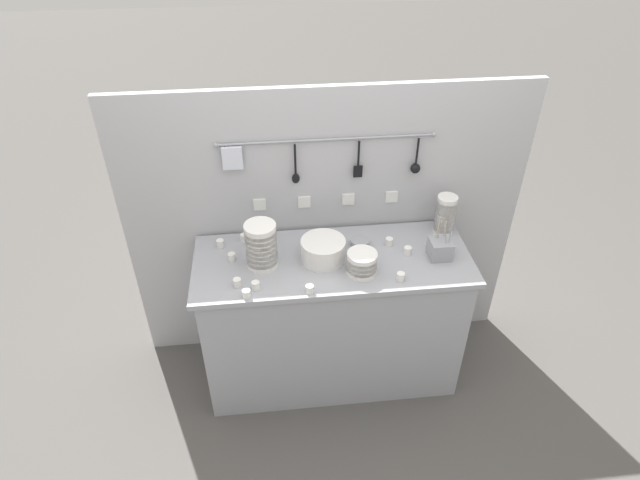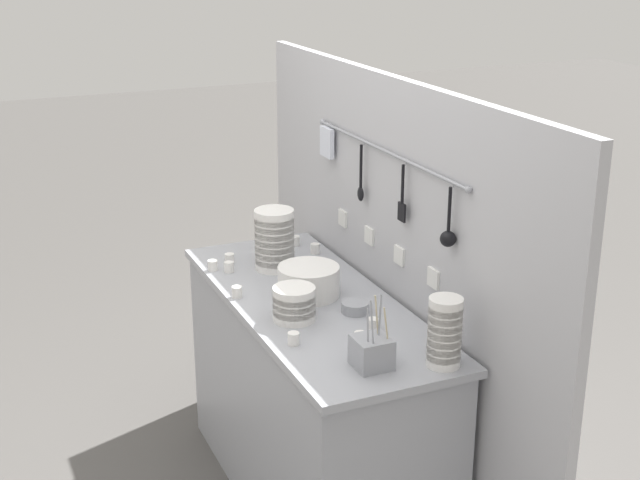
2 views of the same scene
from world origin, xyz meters
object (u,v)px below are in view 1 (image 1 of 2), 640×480
(cup_edge_near, at_px, (220,243))
(cup_edge_far, at_px, (244,238))
(bowl_stack_wide_centre, at_px, (445,215))
(cup_front_left, at_px, (246,294))
(cup_by_caddy, at_px, (256,285))
(plate_stack, at_px, (323,250))
(cup_centre, at_px, (310,289))
(cup_front_right, at_px, (237,283))
(cup_back_right, at_px, (408,250))
(cup_mid_row, at_px, (389,242))
(bowl_stack_tall_left, at_px, (261,245))
(cup_back_left, at_px, (232,257))
(cup_beside_plates, at_px, (401,277))
(cutlery_caddy, at_px, (440,248))
(steel_mixing_bowl, at_px, (360,243))
(bowl_stack_short_front, at_px, (362,263))

(cup_edge_near, xyz_separation_m, cup_edge_far, (0.13, 0.04, 0.00))
(bowl_stack_wide_centre, height_order, cup_edge_near, bowl_stack_wide_centre)
(cup_front_left, distance_m, cup_by_caddy, 0.07)
(plate_stack, relative_size, cup_centre, 5.47)
(cup_front_right, bearing_deg, cup_back_right, 10.25)
(cup_mid_row, bearing_deg, cup_centre, -144.11)
(cup_centre, bearing_deg, bowl_stack_tall_left, 132.92)
(plate_stack, height_order, cup_centre, plate_stack)
(plate_stack, relative_size, cup_front_left, 5.47)
(bowl_stack_wide_centre, distance_m, bowl_stack_tall_left, 1.07)
(bowl_stack_tall_left, distance_m, cup_back_left, 0.21)
(cup_back_left, relative_size, cup_front_right, 1.00)
(bowl_stack_tall_left, xyz_separation_m, cup_beside_plates, (0.71, -0.20, -0.11))
(cup_front_left, bearing_deg, cutlery_caddy, 11.66)
(bowl_stack_tall_left, distance_m, cup_front_left, 0.28)
(plate_stack, xyz_separation_m, cup_mid_row, (0.38, 0.09, -0.04))
(bowl_stack_wide_centre, relative_size, cup_edge_far, 5.42)
(cup_beside_plates, bearing_deg, bowl_stack_tall_left, 163.91)
(cup_back_left, xyz_separation_m, cup_mid_row, (0.88, 0.04, 0.00))
(bowl_stack_tall_left, bearing_deg, bowl_stack_wide_centre, 10.26)
(cutlery_caddy, xyz_separation_m, cup_by_caddy, (-1.00, -0.16, -0.03))
(steel_mixing_bowl, height_order, cup_back_right, cup_back_right)
(cup_centre, height_order, cup_by_caddy, same)
(cup_centre, distance_m, cup_back_right, 0.62)
(cutlery_caddy, relative_size, cup_beside_plates, 5.77)
(cup_back_left, height_order, cup_beside_plates, same)
(bowl_stack_wide_centre, relative_size, cup_back_right, 5.42)
(bowl_stack_short_front, relative_size, cup_by_caddy, 3.56)
(cup_centre, bearing_deg, steel_mixing_bowl, 48.69)
(cup_by_caddy, bearing_deg, bowl_stack_tall_left, 78.43)
(bowl_stack_short_front, distance_m, bowl_stack_wide_centre, 0.62)
(cup_beside_plates, relative_size, cup_mid_row, 1.00)
(cup_edge_near, bearing_deg, plate_stack, -17.23)
(bowl_stack_tall_left, relative_size, cup_centre, 5.87)
(bowl_stack_short_front, xyz_separation_m, cup_by_caddy, (-0.56, -0.07, -0.04))
(bowl_stack_short_front, height_order, cup_mid_row, bowl_stack_short_front)
(cup_beside_plates, distance_m, cup_back_right, 0.23)
(cutlery_caddy, bearing_deg, steel_mixing_bowl, 161.00)
(bowl_stack_tall_left, distance_m, cup_front_right, 0.23)
(plate_stack, height_order, cup_edge_far, plate_stack)
(cup_mid_row, bearing_deg, cup_edge_far, 171.02)
(cup_centre, distance_m, cup_front_right, 0.37)
(steel_mixing_bowl, relative_size, cup_beside_plates, 2.39)
(cup_front_right, bearing_deg, cup_by_caddy, -19.45)
(bowl_stack_short_front, xyz_separation_m, cup_front_right, (-0.65, -0.04, -0.04))
(cup_centre, bearing_deg, cup_back_right, 24.45)
(cup_front_left, height_order, cup_mid_row, same)
(bowl_stack_wide_centre, relative_size, cup_front_left, 5.42)
(cup_front_left, distance_m, cup_back_right, 0.92)
(cup_mid_row, bearing_deg, steel_mixing_bowl, 176.15)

